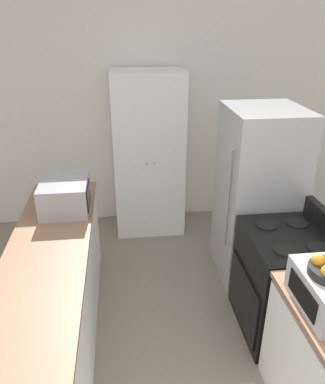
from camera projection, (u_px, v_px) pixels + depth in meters
name	position (u px, v px, depth m)	size (l,w,h in m)	color
wall_back	(148.00, 118.00, 4.51)	(7.00, 0.06, 2.60)	silver
counter_left	(54.00, 301.00, 2.87)	(0.60, 2.44, 0.89)	silver
pantry_cabinet	(148.00, 155.00, 4.36)	(0.80, 0.58, 1.90)	white
stove	(284.00, 282.00, 3.04)	(0.66, 0.75, 1.05)	black
refrigerator	(257.00, 197.00, 3.58)	(0.69, 0.74, 1.70)	#A3A3A8
microwave	(65.00, 195.00, 3.21)	(0.40, 0.50, 0.26)	#939399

